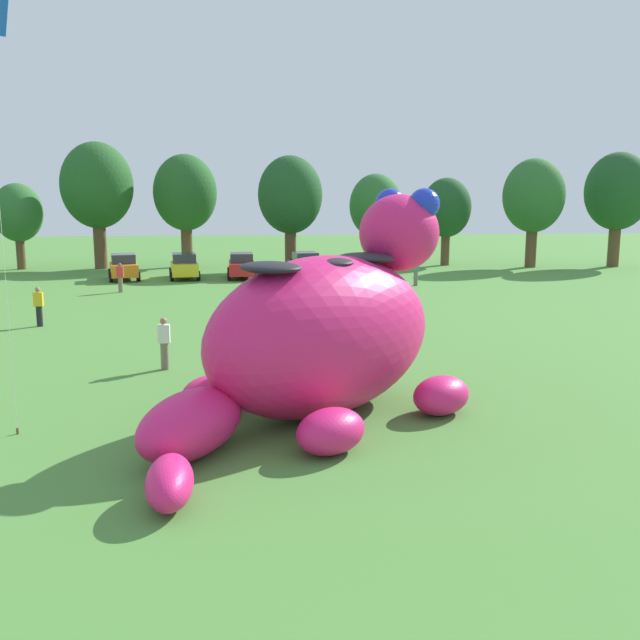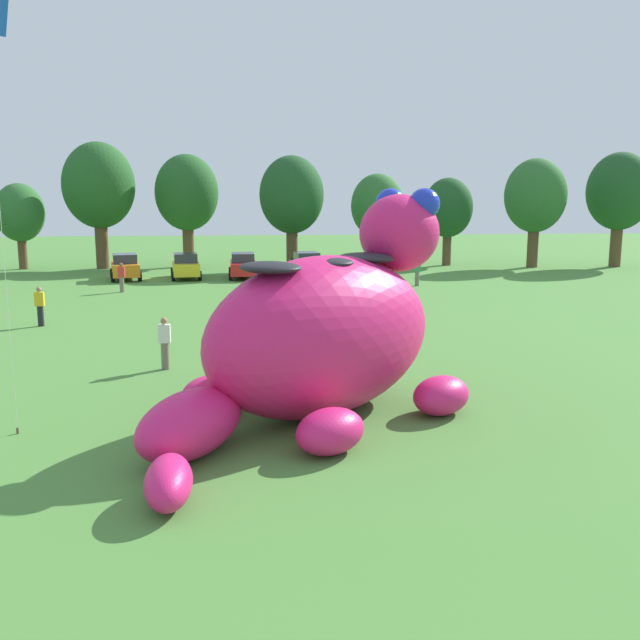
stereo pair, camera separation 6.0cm
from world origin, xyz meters
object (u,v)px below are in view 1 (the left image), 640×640
at_px(car_yellow, 184,266).
at_px(spectator_wandering, 39,307).
at_px(spectator_far_side, 164,344).
at_px(spectator_mid_field, 120,278).
at_px(giant_inflatable_creature, 324,333).
at_px(spectator_by_cars, 416,272).
at_px(car_orange, 124,267).
at_px(car_red, 242,266).
at_px(car_black, 305,264).
at_px(spectator_near_inflatable, 300,273).

distance_m(car_yellow, spectator_wandering, 17.58).
bearing_deg(spectator_far_side, spectator_wandering, 127.49).
bearing_deg(car_yellow, spectator_mid_field, -115.78).
relative_size(giant_inflatable_creature, spectator_by_cars, 6.00).
xyz_separation_m(car_orange, car_red, (7.82, 0.06, 0.00)).
xyz_separation_m(car_black, spectator_far_side, (-6.47, -25.40, -0.01)).
distance_m(car_orange, car_red, 7.82).
height_order(spectator_wandering, spectator_far_side, same).
bearing_deg(spectator_near_inflatable, car_black, 82.16).
relative_size(car_orange, spectator_by_cars, 2.55).
relative_size(spectator_near_inflatable, spectator_mid_field, 1.00).
bearing_deg(giant_inflatable_creature, spectator_far_side, 132.51).
bearing_deg(spectator_near_inflatable, car_orange, 157.46).
xyz_separation_m(car_red, car_black, (4.33, 0.27, 0.00)).
relative_size(spectator_mid_field, spectator_far_side, 1.00).
xyz_separation_m(spectator_near_inflatable, spectator_mid_field, (-10.55, -1.52, 0.00)).
distance_m(car_black, spectator_far_side, 26.21).
bearing_deg(spectator_wandering, spectator_mid_field, 81.85).
bearing_deg(car_yellow, car_red, -0.57).
distance_m(giant_inflatable_creature, car_orange, 31.92).
relative_size(car_orange, car_red, 1.05).
relative_size(car_orange, spectator_mid_field, 2.55).
bearing_deg(giant_inflatable_creature, car_yellow, 101.89).
height_order(car_red, spectator_far_side, car_red).
xyz_separation_m(car_yellow, car_red, (3.84, -0.04, 0.00)).
relative_size(car_red, spectator_far_side, 2.43).
bearing_deg(spectator_mid_field, spectator_wandering, -98.15).
relative_size(giant_inflatable_creature, car_orange, 2.35).
bearing_deg(spectator_mid_field, spectator_near_inflatable, 8.19).
relative_size(car_yellow, spectator_far_side, 2.51).
xyz_separation_m(car_orange, car_black, (12.14, 0.33, 0.00)).
xyz_separation_m(spectator_mid_field, spectator_far_side, (4.77, -18.80, 0.00)).
bearing_deg(car_yellow, car_black, 1.65).
relative_size(car_yellow, spectator_mid_field, 2.51).
bearing_deg(car_orange, spectator_far_side, -77.25).
distance_m(car_red, spectator_wandering, 18.91).
xyz_separation_m(car_orange, spectator_near_inflatable, (11.44, -4.75, -0.01)).
xyz_separation_m(car_yellow, spectator_mid_field, (-3.07, -6.36, -0.01)).
relative_size(car_red, car_black, 0.97).
distance_m(giant_inflatable_creature, car_yellow, 30.95).
relative_size(giant_inflatable_creature, spectator_far_side, 6.00).
height_order(giant_inflatable_creature, car_black, giant_inflatable_creature).
height_order(car_orange, spectator_mid_field, car_orange).
bearing_deg(spectator_wandering, car_yellow, 74.86).
height_order(spectator_near_inflatable, spectator_wandering, same).
distance_m(car_yellow, car_black, 8.18).
height_order(car_red, spectator_wandering, car_red).
height_order(car_orange, spectator_near_inflatable, car_orange).
bearing_deg(spectator_by_cars, spectator_far_side, -122.90).
bearing_deg(spectator_wandering, giant_inflatable_creature, -50.50).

